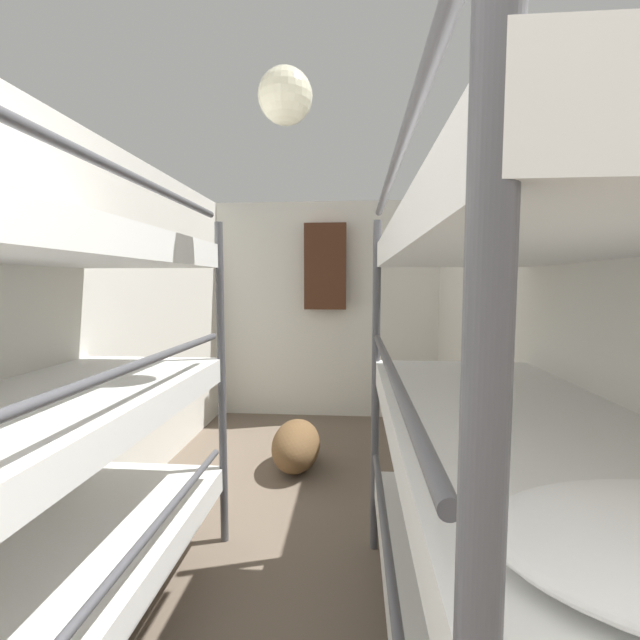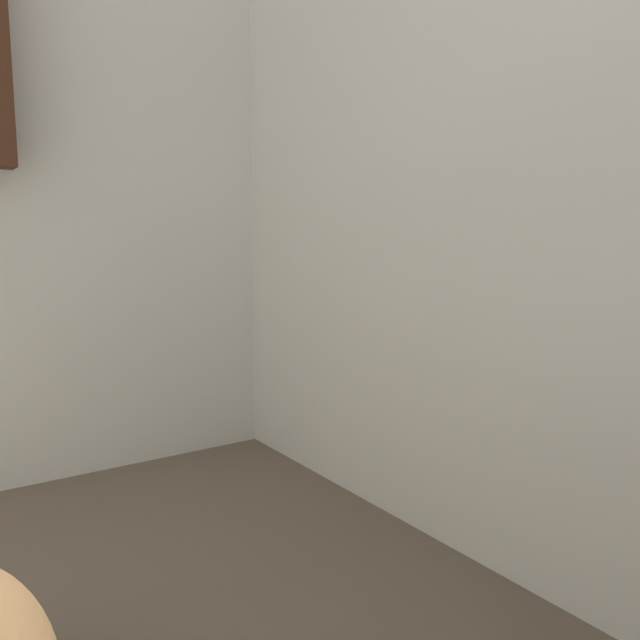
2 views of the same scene
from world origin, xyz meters
The scene contains 0 objects.
Camera 2 is at (-0.16, 2.28, 0.96)m, focal length 35.00 mm.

